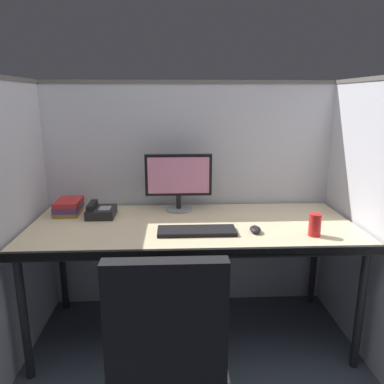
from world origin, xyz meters
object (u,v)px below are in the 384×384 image
computer_mouse (255,229)px  desk_phone (100,211)px  desk (192,232)px  soda_can (315,225)px  monitor_center (179,178)px  keyboard_main (197,231)px  book_stack (69,207)px

computer_mouse → desk_phone: bearing=160.3°
desk → desk_phone: 0.60m
soda_can → monitor_center: bearing=145.5°
monitor_center → keyboard_main: (0.09, -0.43, -0.20)m
keyboard_main → book_stack: 0.89m
keyboard_main → soda_can: soda_can is taller
book_stack → soda_can: bearing=-17.8°
monitor_center → book_stack: 0.73m
desk_phone → book_stack: size_ratio=0.89×
desk_phone → soda_can: (1.22, -0.39, 0.03)m
book_stack → soda_can: (1.43, -0.46, 0.01)m
desk_phone → book_stack: book_stack is taller
desk → computer_mouse: bearing=-24.1°
computer_mouse → soda_can: 0.32m
book_stack → keyboard_main: bearing=-25.8°
computer_mouse → desk_phone: desk_phone is taller
desk_phone → soda_can: soda_can is taller
desk → soda_can: bearing=-18.4°
keyboard_main → computer_mouse: 0.32m
desk_phone → book_stack: bearing=162.2°
keyboard_main → computer_mouse: (0.32, -0.01, 0.01)m
desk → keyboard_main: size_ratio=4.42×
desk → soda_can: 0.69m
computer_mouse → book_stack: size_ratio=0.45×
computer_mouse → soda_can: size_ratio=0.79×
monitor_center → desk_phone: 0.54m
monitor_center → desk_phone: monitor_center is taller
keyboard_main → soda_can: 0.64m
computer_mouse → book_stack: book_stack is taller
keyboard_main → book_stack: book_stack is taller
monitor_center → soda_can: (0.72, -0.50, -0.15)m
desk → monitor_center: 0.39m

